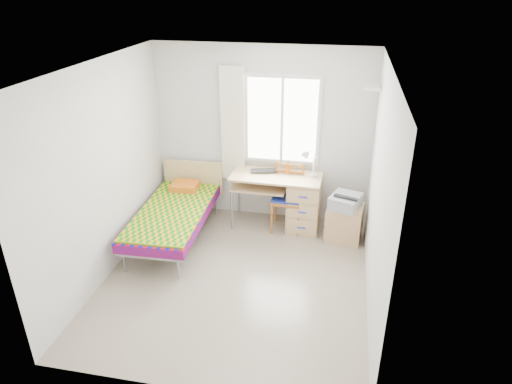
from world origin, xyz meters
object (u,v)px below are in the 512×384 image
(bed, at_px, (175,212))
(chair, at_px, (288,193))
(printer, at_px, (345,201))
(cabinet, at_px, (344,222))
(desk, at_px, (299,201))

(bed, bearing_deg, chair, 19.80)
(bed, bearing_deg, printer, 7.78)
(bed, distance_m, chair, 1.64)
(bed, height_order, cabinet, bed)
(desk, relative_size, cabinet, 2.46)
(bed, bearing_deg, cabinet, 8.50)
(chair, bearing_deg, printer, -11.50)
(cabinet, bearing_deg, chair, 175.12)
(desk, height_order, chair, chair)
(cabinet, bearing_deg, desk, 169.75)
(cabinet, bearing_deg, printer, -102.02)
(chair, distance_m, cabinet, 0.90)
(desk, bearing_deg, chair, -167.63)
(cabinet, distance_m, printer, 0.36)
(chair, xyz_separation_m, cabinet, (0.83, -0.18, -0.29))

